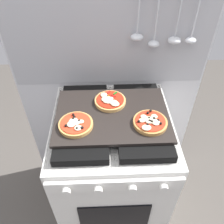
# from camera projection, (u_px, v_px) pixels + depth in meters

# --- Properties ---
(ground_plane) EXTENTS (4.00, 4.00, 0.00)m
(ground_plane) POSITION_uv_depth(u_px,v_px,m) (112.00, 203.00, 1.75)
(ground_plane) COLOR #4C4742
(kitchen_backsplash) EXTENTS (1.10, 0.09, 1.55)m
(kitchen_backsplash) POSITION_uv_depth(u_px,v_px,m) (110.00, 92.00, 1.45)
(kitchen_backsplash) COLOR silver
(kitchen_backsplash) RESTS_ON ground_plane
(stove) EXTENTS (0.60, 0.64, 0.90)m
(stove) POSITION_uv_depth(u_px,v_px,m) (112.00, 169.00, 1.44)
(stove) COLOR white
(stove) RESTS_ON ground_plane
(baking_tray) EXTENTS (0.54, 0.38, 0.02)m
(baking_tray) POSITION_uv_depth(u_px,v_px,m) (112.00, 115.00, 1.13)
(baking_tray) COLOR black
(baking_tray) RESTS_ON stove
(pizza_left) EXTENTS (0.16, 0.16, 0.03)m
(pizza_left) POSITION_uv_depth(u_px,v_px,m) (76.00, 124.00, 1.05)
(pizza_left) COLOR tan
(pizza_left) RESTS_ON baking_tray
(pizza_right) EXTENTS (0.16, 0.16, 0.03)m
(pizza_right) POSITION_uv_depth(u_px,v_px,m) (150.00, 122.00, 1.06)
(pizza_right) COLOR #C18947
(pizza_right) RESTS_ON baking_tray
(pizza_center) EXTENTS (0.16, 0.16, 0.03)m
(pizza_center) POSITION_uv_depth(u_px,v_px,m) (110.00, 101.00, 1.17)
(pizza_center) COLOR tan
(pizza_center) RESTS_ON baking_tray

